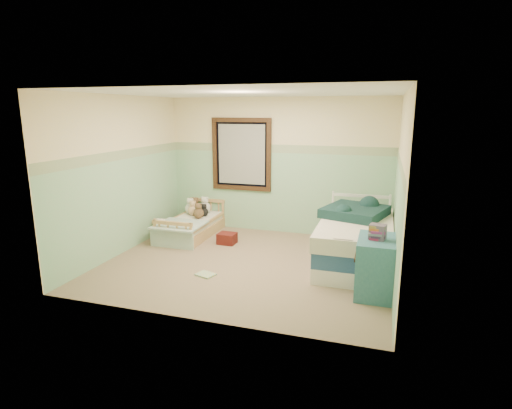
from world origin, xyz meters
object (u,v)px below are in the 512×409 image
(plush_floor_tan, at_px, (158,231))
(floor_book, at_px, (206,275))
(plush_floor_cream, at_px, (162,232))
(red_pillow, at_px, (227,238))
(twin_bed_frame, at_px, (355,256))
(dresser, at_px, (375,266))
(toddler_bed_frame, at_px, (192,230))

(plush_floor_tan, height_order, floor_book, plush_floor_tan)
(plush_floor_cream, bearing_deg, red_pillow, 6.44)
(plush_floor_cream, xyz_separation_m, twin_bed_frame, (3.39, -0.16, -0.02))
(dresser, bearing_deg, plush_floor_tan, 162.00)
(plush_floor_cream, height_order, twin_bed_frame, plush_floor_cream)
(plush_floor_tan, height_order, twin_bed_frame, plush_floor_tan)
(toddler_bed_frame, xyz_separation_m, plush_floor_cream, (-0.40, -0.39, 0.04))
(plush_floor_cream, relative_size, red_pillow, 0.88)
(toddler_bed_frame, height_order, plush_floor_cream, plush_floor_cream)
(toddler_bed_frame, height_order, red_pillow, toddler_bed_frame)
(twin_bed_frame, bearing_deg, dresser, -72.80)
(plush_floor_tan, bearing_deg, plush_floor_cream, -30.16)
(toddler_bed_frame, bearing_deg, floor_book, -58.36)
(plush_floor_cream, xyz_separation_m, plush_floor_tan, (-0.11, 0.07, -0.01))
(plush_floor_cream, distance_m, plush_floor_tan, 0.13)
(toddler_bed_frame, xyz_separation_m, red_pillow, (0.80, -0.25, -0.00))
(dresser, height_order, floor_book, dresser)
(plush_floor_tan, relative_size, twin_bed_frame, 0.12)
(plush_floor_cream, bearing_deg, toddler_bed_frame, 43.77)
(plush_floor_cream, distance_m, floor_book, 1.92)
(toddler_bed_frame, relative_size, red_pillow, 4.97)
(dresser, distance_m, floor_book, 2.30)
(plush_floor_cream, height_order, floor_book, plush_floor_cream)
(toddler_bed_frame, distance_m, dresser, 3.66)
(red_pillow, distance_m, floor_book, 1.44)
(floor_book, bearing_deg, dresser, 20.98)
(red_pillow, bearing_deg, floor_book, -80.80)
(floor_book, bearing_deg, plush_floor_tan, 157.10)
(dresser, xyz_separation_m, red_pillow, (-2.50, 1.31, -0.27))
(floor_book, bearing_deg, twin_bed_frame, 48.11)
(floor_book, bearing_deg, red_pillow, 117.43)
(toddler_bed_frame, distance_m, plush_floor_tan, 0.61)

